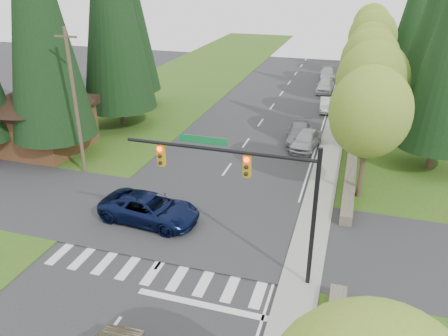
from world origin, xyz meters
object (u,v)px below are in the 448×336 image
at_px(suv_navy, 150,209).
at_px(parked_car_e, 328,74).
at_px(parked_car_c, 327,105).
at_px(parked_car_b, 299,134).
at_px(parked_car_d, 325,86).
at_px(parked_car_a, 306,140).

bearing_deg(suv_navy, parked_car_e, -4.97).
relative_size(parked_car_c, parked_car_e, 0.80).
relative_size(parked_car_b, parked_car_d, 1.09).
xyz_separation_m(parked_car_d, parked_car_e, (-0.29, 6.54, -0.08)).
relative_size(suv_navy, parked_car_b, 1.17).
xyz_separation_m(parked_car_b, parked_car_e, (0.26, 23.74, -0.02)).
relative_size(parked_car_b, parked_car_e, 1.03).
bearing_deg(parked_car_e, parked_car_a, -94.38).
distance_m(parked_car_d, parked_car_e, 6.54).
height_order(parked_car_a, parked_car_b, parked_car_a).
bearing_deg(parked_car_a, parked_car_c, 94.29).
xyz_separation_m(parked_car_b, parked_car_c, (1.40, 9.73, -0.08)).
bearing_deg(parked_car_b, parked_car_a, -66.28).
bearing_deg(parked_car_e, suv_navy, -105.17).
distance_m(parked_car_c, parked_car_e, 14.06).
xyz_separation_m(parked_car_c, parked_car_e, (-1.14, 14.02, 0.06)).
distance_m(parked_car_c, parked_car_d, 7.53).
relative_size(suv_navy, parked_car_a, 1.29).
relative_size(suv_navy, parked_car_d, 1.27).
xyz_separation_m(parked_car_b, parked_car_d, (0.55, 17.21, 0.06)).
distance_m(suv_navy, parked_car_a, 15.46).
distance_m(suv_navy, parked_car_b, 16.31).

